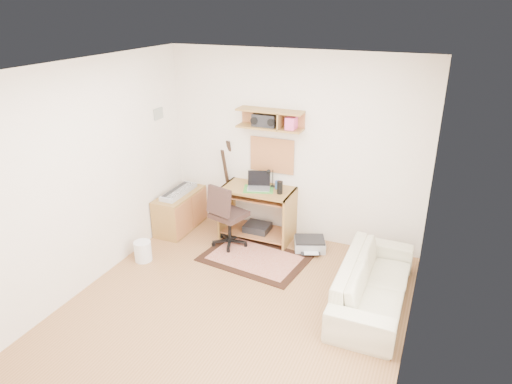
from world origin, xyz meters
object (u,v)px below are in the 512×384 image
at_px(task_chair, 229,214).
at_px(printer, 310,244).
at_px(cabinet, 180,211).
at_px(sofa, 374,276).
at_px(desk, 257,213).

height_order(task_chair, printer, task_chair).
height_order(task_chair, cabinet, task_chair).
distance_m(printer, sofa, 1.36).
relative_size(task_chair, sofa, 0.52).
height_order(task_chair, sofa, task_chair).
relative_size(desk, sofa, 0.56).
bearing_deg(cabinet, task_chair, -11.60).
relative_size(desk, task_chair, 1.08).
xyz_separation_m(desk, printer, (0.80, -0.06, -0.29)).
bearing_deg(sofa, desk, 62.26).
distance_m(task_chair, sofa, 2.14).
distance_m(task_chair, cabinet, 0.94).
bearing_deg(printer, cabinet, 161.59).
xyz_separation_m(desk, cabinet, (-1.17, -0.18, -0.10)).
bearing_deg(desk, printer, -4.18).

